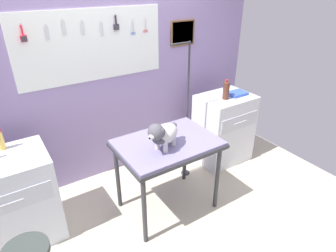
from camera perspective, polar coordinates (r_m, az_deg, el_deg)
ground at (r=3.08m, az=0.79°, el=-19.74°), size 4.40×4.00×0.04m
rear_wall_panel at (r=3.41m, az=-11.28°, el=8.53°), size 4.00×0.11×2.30m
grooming_table at (r=2.84m, az=-0.10°, el=-4.50°), size 0.99×0.70×0.82m
grooming_arm at (r=3.34m, az=3.70°, el=1.37°), size 0.30×0.11×1.66m
dog at (r=2.59m, az=-1.05°, el=-1.60°), size 0.41×0.30×0.30m
counter_left at (r=3.04m, az=-29.10°, el=-13.05°), size 0.80×0.58×0.88m
cabinet_right at (r=3.87m, az=10.95°, el=-0.48°), size 0.68×0.54×0.92m
shampoo_bottle at (r=2.91m, az=-30.41°, el=-2.36°), size 0.06×0.06×0.22m
soda_bottle at (r=3.55m, az=11.48°, el=7.02°), size 0.08×0.08×0.25m
supply_tray at (r=3.75m, az=13.54°, el=6.30°), size 0.24×0.18×0.04m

